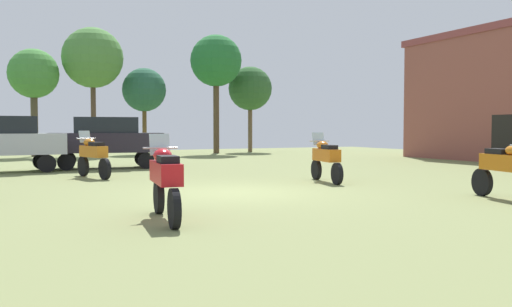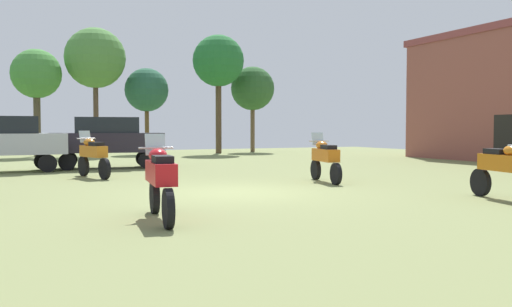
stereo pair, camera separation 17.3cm
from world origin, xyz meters
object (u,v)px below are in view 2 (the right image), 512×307
object	(u,v)px
motorcycle_1	(504,167)
car_3	(1,140)
motorcycle_8	(160,178)
tree_3	(147,90)
tree_7	(36,75)
tree_9	(95,59)
tree_1	(253,89)
motorcycle_2	(325,158)
motorcycle_3	(93,155)
car_1	(107,139)
tree_4	(218,62)

from	to	relation	value
motorcycle_1	car_3	size ratio (longest dim) A/B	0.50
car_3	motorcycle_8	bearing A→B (deg)	-170.79
motorcycle_1	car_3	distance (m)	16.30
tree_3	tree_7	world-z (taller)	tree_7
tree_7	tree_9	world-z (taller)	tree_9
motorcycle_8	tree_1	size ratio (longest dim) A/B	0.40
tree_1	motorcycle_2	bearing A→B (deg)	-108.60
car_3	tree_1	world-z (taller)	tree_1
motorcycle_2	motorcycle_3	xyz separation A→B (m)	(-5.95, 4.28, 0.02)
car_1	car_3	xyz separation A→B (m)	(-3.78, -0.48, 0.00)
tree_1	tree_7	bearing A→B (deg)	-178.60
car_3	tree_3	bearing A→B (deg)	-37.20
tree_4	tree_7	world-z (taller)	tree_4
car_1	car_3	bearing A→B (deg)	105.53
motorcycle_2	car_3	distance (m)	11.63
motorcycle_3	car_1	world-z (taller)	car_1
motorcycle_2	tree_9	xyz separation A→B (m)	(-3.67, 19.01, 4.90)
motorcycle_3	tree_9	size ratio (longest dim) A/B	0.30
motorcycle_2	tree_9	bearing A→B (deg)	111.27
motorcycle_3	tree_4	size ratio (longest dim) A/B	0.30
car_1	tree_9	distance (m)	11.68
tree_3	tree_9	bearing A→B (deg)	-172.21
motorcycle_2	motorcycle_3	distance (m)	7.33
tree_1	tree_9	bearing A→B (deg)	-177.92
motorcycle_2	tree_1	world-z (taller)	tree_1
motorcycle_1	tree_1	world-z (taller)	tree_1
motorcycle_1	tree_7	xyz separation A→B (m)	(-8.21, 24.14, 3.81)
motorcycle_1	motorcycle_3	bearing A→B (deg)	-40.09
car_1	motorcycle_2	bearing A→B (deg)	-141.41
motorcycle_1	motorcycle_2	xyz separation A→B (m)	(-1.35, 5.09, -0.01)
tree_1	motorcycle_1	bearing A→B (deg)	-101.92
motorcycle_1	motorcycle_8	bearing A→B (deg)	6.60
motorcycle_3	motorcycle_8	xyz separation A→B (m)	(-0.12, -8.67, -0.01)
motorcycle_8	tree_9	world-z (taller)	tree_9
tree_4	tree_9	world-z (taller)	tree_4
motorcycle_3	motorcycle_8	distance (m)	8.67
motorcycle_2	car_3	bearing A→B (deg)	148.21
tree_1	tree_4	distance (m)	3.40
motorcycle_2	tree_3	bearing A→B (deg)	102.07
car_1	tree_3	size ratio (longest dim) A/B	0.86
motorcycle_1	tree_1	distance (m)	25.25
tree_7	car_3	bearing A→B (deg)	-98.90
motorcycle_3	tree_1	distance (m)	19.89
tree_9	tree_3	bearing A→B (deg)	7.79
motorcycle_3	tree_3	world-z (taller)	tree_3
car_1	tree_7	world-z (taller)	tree_7
motorcycle_1	motorcycle_3	world-z (taller)	motorcycle_3
tree_4	tree_7	bearing A→B (deg)	175.96
motorcycle_1	tree_4	xyz separation A→B (m)	(2.33, 23.40, 5.00)
motorcycle_2	tree_1	distance (m)	20.74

